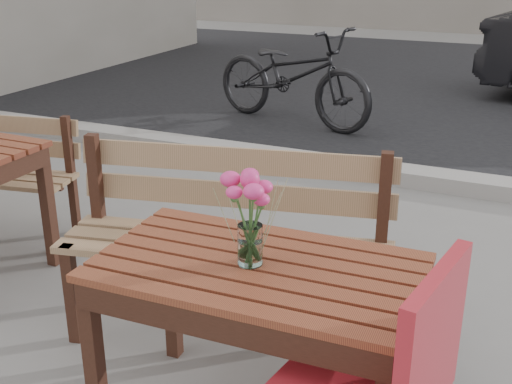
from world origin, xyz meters
TOP-DOWN VIEW (x-y plane):
  - street at (0.00, 5.06)m, footprint 30.00×8.12m
  - main_table at (0.19, 0.08)m, footprint 1.14×0.69m
  - main_bench at (-0.20, 0.65)m, footprint 1.54×0.75m
  - red_chair at (0.70, -0.16)m, footprint 0.53×0.53m
  - main_vase at (0.16, 0.07)m, footprint 0.19×0.19m
  - bicycle at (-1.31, 4.33)m, footprint 1.99×1.15m

SIDE VIEW (x-z plane):
  - street at x=0.00m, z-range -0.03..0.09m
  - bicycle at x=-1.31m, z-range 0.00..0.99m
  - red_chair at x=0.70m, z-range 0.07..1.00m
  - main_bench at x=-0.20m, z-range 0.10..1.02m
  - main_table at x=0.19m, z-range 0.23..0.93m
  - main_vase at x=0.16m, z-range 0.74..1.08m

